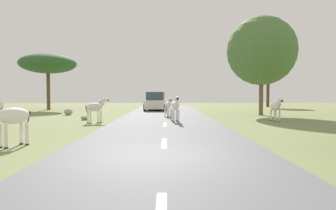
{
  "coord_description": "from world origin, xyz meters",
  "views": [
    {
      "loc": [
        0.35,
        -7.94,
        1.67
      ],
      "look_at": [
        0.46,
        10.96,
        0.95
      ],
      "focal_mm": 32.92,
      "sensor_mm": 36.0,
      "label": 1
    }
  ],
  "objects_px": {
    "zebra_1": "(175,106)",
    "rock_0": "(85,118)",
    "zebra_0": "(168,105)",
    "zebra_4": "(96,107)",
    "zebra_3": "(11,117)",
    "tree_3": "(48,64)",
    "tree_4": "(262,51)",
    "zebra_2": "(276,107)",
    "tree_1": "(268,69)",
    "rock_1": "(68,112)",
    "car_0": "(156,102)"
  },
  "relations": [
    {
      "from": "zebra_4",
      "to": "tree_1",
      "type": "relative_size",
      "value": 0.28
    },
    {
      "from": "rock_0",
      "to": "tree_4",
      "type": "bearing_deg",
      "value": 18.99
    },
    {
      "from": "zebra_2",
      "to": "zebra_3",
      "type": "relative_size",
      "value": 0.95
    },
    {
      "from": "tree_3",
      "to": "rock_1",
      "type": "xyz_separation_m",
      "value": [
        4.35,
        -7.46,
        -4.37
      ]
    },
    {
      "from": "tree_4",
      "to": "car_0",
      "type": "bearing_deg",
      "value": 143.53
    },
    {
      "from": "zebra_3",
      "to": "zebra_1",
      "type": "bearing_deg",
      "value": -95.4
    },
    {
      "from": "car_0",
      "to": "rock_1",
      "type": "height_order",
      "value": "car_0"
    },
    {
      "from": "rock_0",
      "to": "zebra_2",
      "type": "bearing_deg",
      "value": -4.0
    },
    {
      "from": "zebra_2",
      "to": "rock_1",
      "type": "height_order",
      "value": "zebra_2"
    },
    {
      "from": "zebra_0",
      "to": "zebra_4",
      "type": "bearing_deg",
      "value": 27.9
    },
    {
      "from": "car_0",
      "to": "rock_0",
      "type": "bearing_deg",
      "value": -108.39
    },
    {
      "from": "zebra_3",
      "to": "rock_0",
      "type": "height_order",
      "value": "zebra_3"
    },
    {
      "from": "zebra_3",
      "to": "tree_3",
      "type": "bearing_deg",
      "value": -42.94
    },
    {
      "from": "tree_4",
      "to": "zebra_1",
      "type": "bearing_deg",
      "value": -138.34
    },
    {
      "from": "zebra_2",
      "to": "tree_4",
      "type": "bearing_deg",
      "value": -102.65
    },
    {
      "from": "zebra_0",
      "to": "zebra_1",
      "type": "relative_size",
      "value": 0.88
    },
    {
      "from": "zebra_4",
      "to": "rock_0",
      "type": "relative_size",
      "value": 2.97
    },
    {
      "from": "zebra_1",
      "to": "rock_0",
      "type": "relative_size",
      "value": 3.25
    },
    {
      "from": "tree_3",
      "to": "zebra_0",
      "type": "bearing_deg",
      "value": -40.16
    },
    {
      "from": "zebra_3",
      "to": "rock_1",
      "type": "distance_m",
      "value": 14.2
    },
    {
      "from": "rock_0",
      "to": "car_0",
      "type": "bearing_deg",
      "value": 68.31
    },
    {
      "from": "zebra_1",
      "to": "car_0",
      "type": "relative_size",
      "value": 0.36
    },
    {
      "from": "zebra_0",
      "to": "rock_0",
      "type": "xyz_separation_m",
      "value": [
        -5.2,
        -1.75,
        -0.73
      ]
    },
    {
      "from": "car_0",
      "to": "tree_4",
      "type": "bearing_deg",
      "value": -33.16
    },
    {
      "from": "tree_1",
      "to": "zebra_3",
      "type": "bearing_deg",
      "value": -121.75
    },
    {
      "from": "zebra_3",
      "to": "tree_3",
      "type": "xyz_separation_m",
      "value": [
        -6.99,
        21.39,
        3.67
      ]
    },
    {
      "from": "tree_1",
      "to": "tree_4",
      "type": "distance_m",
      "value": 14.97
    },
    {
      "from": "tree_3",
      "to": "rock_0",
      "type": "distance_m",
      "value": 14.34
    },
    {
      "from": "zebra_2",
      "to": "tree_1",
      "type": "relative_size",
      "value": 0.28
    },
    {
      "from": "tree_3",
      "to": "tree_4",
      "type": "xyz_separation_m",
      "value": [
        19.04,
        -7.61,
        0.27
      ]
    },
    {
      "from": "zebra_2",
      "to": "tree_1",
      "type": "xyz_separation_m",
      "value": [
        5.84,
        19.08,
        3.77
      ]
    },
    {
      "from": "zebra_1",
      "to": "tree_3",
      "type": "bearing_deg",
      "value": -54.09
    },
    {
      "from": "zebra_4",
      "to": "tree_1",
      "type": "xyz_separation_m",
      "value": [
        16.34,
        20.15,
        3.74
      ]
    },
    {
      "from": "tree_3",
      "to": "rock_0",
      "type": "xyz_separation_m",
      "value": [
        6.75,
        -11.84,
        -4.48
      ]
    },
    {
      "from": "tree_4",
      "to": "rock_1",
      "type": "bearing_deg",
      "value": 179.41
    },
    {
      "from": "zebra_1",
      "to": "zebra_4",
      "type": "relative_size",
      "value": 1.1
    },
    {
      "from": "rock_0",
      "to": "zebra_3",
      "type": "bearing_deg",
      "value": -88.53
    },
    {
      "from": "tree_1",
      "to": "rock_1",
      "type": "relative_size",
      "value": 8.2
    },
    {
      "from": "car_0",
      "to": "zebra_0",
      "type": "bearing_deg",
      "value": -79.28
    },
    {
      "from": "tree_4",
      "to": "zebra_3",
      "type": "bearing_deg",
      "value": -131.14
    },
    {
      "from": "car_0",
      "to": "tree_3",
      "type": "distance_m",
      "value": 11.58
    },
    {
      "from": "zebra_3",
      "to": "tree_1",
      "type": "distance_m",
      "value": 32.93
    },
    {
      "from": "zebra_4",
      "to": "tree_1",
      "type": "distance_m",
      "value": 26.21
    },
    {
      "from": "tree_1",
      "to": "rock_1",
      "type": "bearing_deg",
      "value": -145.04
    },
    {
      "from": "zebra_4",
      "to": "tree_3",
      "type": "relative_size",
      "value": 0.26
    },
    {
      "from": "zebra_4",
      "to": "zebra_3",
      "type": "bearing_deg",
      "value": -52.04
    },
    {
      "from": "tree_1",
      "to": "zebra_4",
      "type": "bearing_deg",
      "value": -129.04
    },
    {
      "from": "zebra_4",
      "to": "rock_0",
      "type": "xyz_separation_m",
      "value": [
        -1.12,
        1.88,
        -0.74
      ]
    },
    {
      "from": "car_0",
      "to": "rock_1",
      "type": "xyz_separation_m",
      "value": [
        -6.5,
        -5.91,
        -0.61
      ]
    },
    {
      "from": "zebra_2",
      "to": "tree_1",
      "type": "distance_m",
      "value": 20.31
    }
  ]
}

